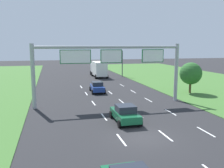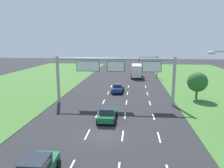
% 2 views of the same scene
% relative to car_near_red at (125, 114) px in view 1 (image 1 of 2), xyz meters
% --- Properties ---
extents(ground_plane, '(200.00, 200.00, 0.00)m').
position_rel_car_near_red_xyz_m(ground_plane, '(0.23, -4.04, -0.77)').
color(ground_plane, '#262628').
extents(lane_dashes_inner_left, '(0.14, 44.40, 0.01)m').
position_rel_car_near_red_xyz_m(lane_dashes_inner_left, '(-1.52, -1.04, -0.76)').
color(lane_dashes_inner_left, white).
rests_on(lane_dashes_inner_left, ground_plane).
extents(lane_dashes_inner_right, '(0.14, 44.40, 0.01)m').
position_rel_car_near_red_xyz_m(lane_dashes_inner_right, '(1.98, -1.04, -0.76)').
color(lane_dashes_inner_right, white).
rests_on(lane_dashes_inner_right, ground_plane).
extents(lane_dashes_slip, '(0.14, 44.40, 0.01)m').
position_rel_car_near_red_xyz_m(lane_dashes_slip, '(5.48, -1.04, -0.76)').
color(lane_dashes_slip, white).
rests_on(lane_dashes_slip, ground_plane).
extents(car_near_red, '(2.09, 4.06, 1.56)m').
position_rel_car_near_red_xyz_m(car_near_red, '(0.00, 0.00, 0.00)').
color(car_near_red, '#145633').
rests_on(car_near_red, ground_plane).
extents(car_lead_silver, '(2.14, 4.17, 1.56)m').
position_rel_car_near_red_xyz_m(car_lead_silver, '(0.19, 14.63, 0.01)').
color(car_lead_silver, navy).
rests_on(car_lead_silver, ground_plane).
extents(box_truck, '(2.78, 8.51, 3.30)m').
position_rel_car_near_red_xyz_m(box_truck, '(3.80, 32.40, 1.01)').
color(box_truck, silver).
rests_on(box_truck, ground_plane).
extents(sign_gantry, '(17.24, 0.44, 7.00)m').
position_rel_car_near_red_xyz_m(sign_gantry, '(0.28, 6.93, 4.18)').
color(sign_gantry, '#9EA0A5').
rests_on(sign_gantry, ground_plane).
extents(traffic_light_mast, '(4.76, 0.49, 5.60)m').
position_rel_car_near_red_xyz_m(traffic_light_mast, '(6.94, 31.35, 3.10)').
color(traffic_light_mast, '#47494F').
rests_on(traffic_light_mast, ground_plane).
extents(roadside_tree_mid, '(3.12, 3.12, 4.42)m').
position_rel_car_near_red_xyz_m(roadside_tree_mid, '(12.92, 10.66, 2.08)').
color(roadside_tree_mid, '#513823').
rests_on(roadside_tree_mid, ground_plane).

